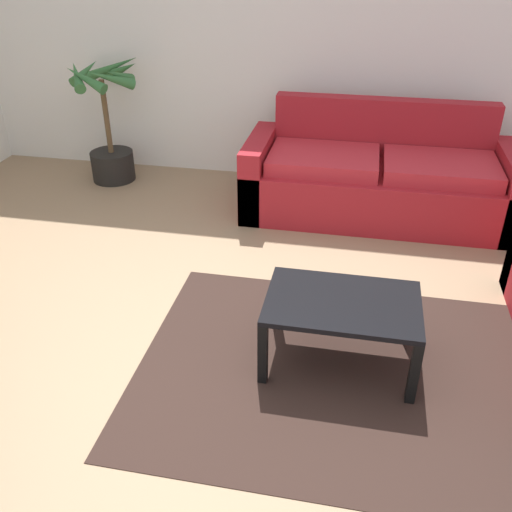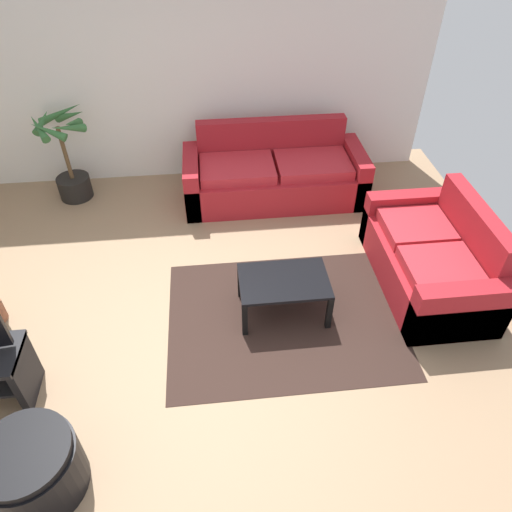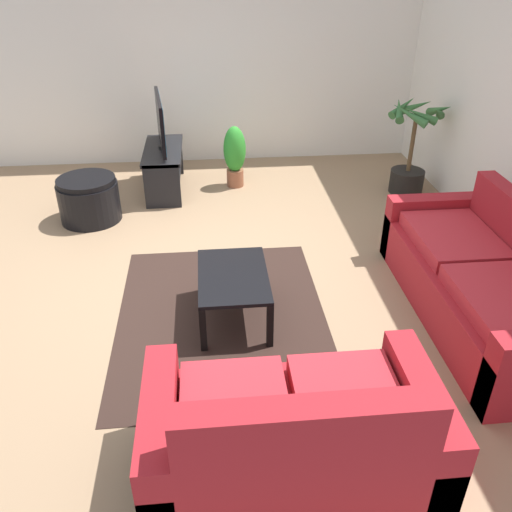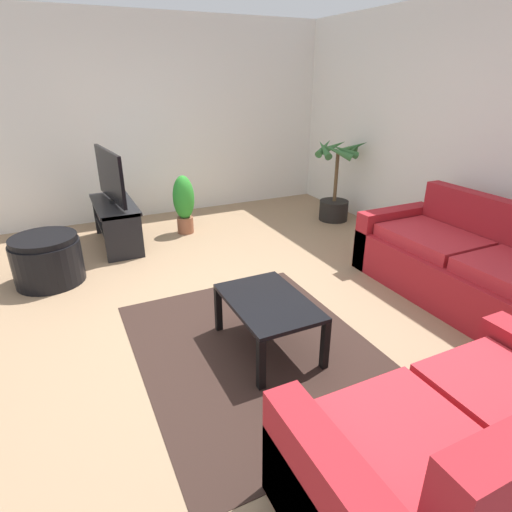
{
  "view_description": "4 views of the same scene",
  "coord_description": "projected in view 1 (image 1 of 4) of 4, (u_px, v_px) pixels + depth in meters",
  "views": [
    {
      "loc": [
        0.76,
        -2.22,
        2.14
      ],
      "look_at": [
        0.22,
        0.53,
        0.49
      ],
      "focal_mm": 39.27,
      "sensor_mm": 36.0,
      "label": 1
    },
    {
      "loc": [
        0.15,
        -2.82,
        3.43
      ],
      "look_at": [
        0.52,
        0.6,
        0.45
      ],
      "focal_mm": 33.26,
      "sensor_mm": 36.0,
      "label": 2
    },
    {
      "loc": [
        4.27,
        0.13,
        2.67
      ],
      "look_at": [
        0.58,
        0.48,
        0.47
      ],
      "focal_mm": 37.28,
      "sensor_mm": 36.0,
      "label": 3
    },
    {
      "loc": [
        3.13,
        -0.96,
        1.93
      ],
      "look_at": [
        0.19,
        0.45,
        0.52
      ],
      "focal_mm": 29.36,
      "sensor_mm": 36.0,
      "label": 4
    }
  ],
  "objects": [
    {
      "name": "coffee_table",
      "position": [
        342.0,
        310.0,
        3.03
      ],
      "size": [
        0.83,
        0.55,
        0.41
      ],
      "color": "black",
      "rests_on": "ground"
    },
    {
      "name": "potted_palm",
      "position": [
        109.0,
        131.0,
        5.27
      ],
      "size": [
        0.68,
        0.71,
        1.16
      ],
      "color": "black",
      "rests_on": "ground"
    },
    {
      "name": "wall_back",
      "position": [
        285.0,
        31.0,
        4.94
      ],
      "size": [
        6.0,
        0.06,
        2.7
      ],
      "primitive_type": "cube",
      "color": "silver",
      "rests_on": "ground"
    },
    {
      "name": "couch_main",
      "position": [
        379.0,
        180.0,
        4.71
      ],
      "size": [
        2.22,
        0.9,
        0.9
      ],
      "color": "maroon",
      "rests_on": "ground"
    },
    {
      "name": "area_rug",
      "position": [
        336.0,
        371.0,
        3.12
      ],
      "size": [
        2.2,
        1.7,
        0.01
      ],
      "primitive_type": "cube",
      "color": "black",
      "rests_on": "ground"
    },
    {
      "name": "ground_plane",
      "position": [
        198.0,
        376.0,
        3.09
      ],
      "size": [
        6.6,
        6.6,
        0.0
      ],
      "primitive_type": "plane",
      "color": "#937556"
    }
  ]
}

